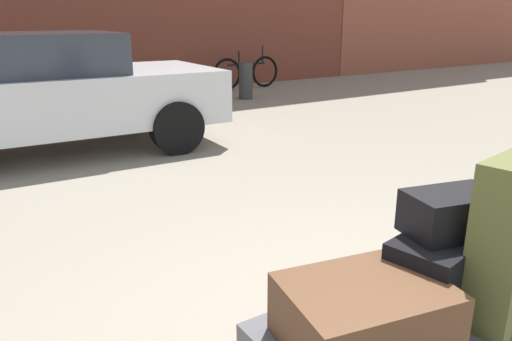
{
  "coord_description": "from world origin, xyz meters",
  "views": [
    {
      "loc": [
        -1.55,
        -1.18,
        1.59
      ],
      "look_at": [
        0.0,
        1.2,
        0.69
      ],
      "focal_mm": 34.17,
      "sensor_mm": 36.0,
      "label": 1
    }
  ],
  "objects_px": {
    "bollard_kerb_mid": "(246,81)",
    "parked_car": "(29,91)",
    "bicycle_leaning": "(247,72)",
    "suitcase_olive_center": "(510,242)",
    "duffel_bag_black_front_left": "(445,266)",
    "duffel_bag_black_topmost_pile": "(452,213)",
    "bollard_kerb_near": "(176,86)",
    "luggage_cart": "(404,330)",
    "suitcase_brown_front_right": "(364,315)"
  },
  "relations": [
    {
      "from": "duffel_bag_black_topmost_pile",
      "to": "suitcase_olive_center",
      "type": "bearing_deg",
      "value": -56.84
    },
    {
      "from": "luggage_cart",
      "to": "duffel_bag_black_front_left",
      "type": "relative_size",
      "value": 2.1
    },
    {
      "from": "duffel_bag_black_front_left",
      "to": "bollard_kerb_near",
      "type": "distance_m",
      "value": 7.47
    },
    {
      "from": "duffel_bag_black_front_left",
      "to": "suitcase_brown_front_right",
      "type": "height_order",
      "value": "duffel_bag_black_front_left"
    },
    {
      "from": "duffel_bag_black_topmost_pile",
      "to": "bicycle_leaning",
      "type": "xyz_separation_m",
      "value": [
        4.22,
        8.49,
        -0.39
      ]
    },
    {
      "from": "bollard_kerb_near",
      "to": "bollard_kerb_mid",
      "type": "distance_m",
      "value": 1.53
    },
    {
      "from": "bicycle_leaning",
      "to": "bollard_kerb_mid",
      "type": "bearing_deg",
      "value": -122.54
    },
    {
      "from": "bollard_kerb_mid",
      "to": "duffel_bag_black_front_left",
      "type": "bearing_deg",
      "value": -115.29
    },
    {
      "from": "bollard_kerb_near",
      "to": "duffel_bag_black_front_left",
      "type": "bearing_deg",
      "value": -104.65
    },
    {
      "from": "suitcase_olive_center",
      "to": "bollard_kerb_near",
      "type": "height_order",
      "value": "suitcase_olive_center"
    },
    {
      "from": "suitcase_olive_center",
      "to": "bollard_kerb_mid",
      "type": "height_order",
      "value": "suitcase_olive_center"
    },
    {
      "from": "suitcase_brown_front_right",
      "to": "parked_car",
      "type": "relative_size",
      "value": 0.14
    },
    {
      "from": "luggage_cart",
      "to": "bollard_kerb_mid",
      "type": "height_order",
      "value": "bollard_kerb_mid"
    },
    {
      "from": "bicycle_leaning",
      "to": "suitcase_olive_center",
      "type": "bearing_deg",
      "value": -115.4
    },
    {
      "from": "luggage_cart",
      "to": "duffel_bag_black_topmost_pile",
      "type": "bearing_deg",
      "value": 1.47
    },
    {
      "from": "suitcase_brown_front_right",
      "to": "bollard_kerb_mid",
      "type": "relative_size",
      "value": 0.86
    },
    {
      "from": "bicycle_leaning",
      "to": "bollard_kerb_mid",
      "type": "xyz_separation_m",
      "value": [
        -0.8,
        -1.26,
        -0.01
      ]
    },
    {
      "from": "duffel_bag_black_topmost_pile",
      "to": "parked_car",
      "type": "relative_size",
      "value": 0.09
    },
    {
      "from": "duffel_bag_black_topmost_pile",
      "to": "bollard_kerb_near",
      "type": "bearing_deg",
      "value": 89.19
    },
    {
      "from": "suitcase_olive_center",
      "to": "bicycle_leaning",
      "type": "xyz_separation_m",
      "value": [
        4.14,
        8.71,
        -0.33
      ]
    },
    {
      "from": "bicycle_leaning",
      "to": "bollard_kerb_mid",
      "type": "distance_m",
      "value": 1.5
    },
    {
      "from": "duffel_bag_black_topmost_pile",
      "to": "parked_car",
      "type": "distance_m",
      "value": 5.14
    },
    {
      "from": "suitcase_brown_front_right",
      "to": "duffel_bag_black_topmost_pile",
      "type": "bearing_deg",
      "value": 14.94
    },
    {
      "from": "parked_car",
      "to": "bollard_kerb_near",
      "type": "height_order",
      "value": "parked_car"
    },
    {
      "from": "duffel_bag_black_front_left",
      "to": "suitcase_brown_front_right",
      "type": "relative_size",
      "value": 0.99
    },
    {
      "from": "duffel_bag_black_front_left",
      "to": "parked_car",
      "type": "height_order",
      "value": "parked_car"
    },
    {
      "from": "parked_car",
      "to": "bollard_kerb_mid",
      "type": "bearing_deg",
      "value": 26.62
    },
    {
      "from": "duffel_bag_black_front_left",
      "to": "bicycle_leaning",
      "type": "height_order",
      "value": "bicycle_leaning"
    },
    {
      "from": "bollard_kerb_near",
      "to": "duffel_bag_black_topmost_pile",
      "type": "bearing_deg",
      "value": -104.65
    },
    {
      "from": "suitcase_olive_center",
      "to": "bicycle_leaning",
      "type": "bearing_deg",
      "value": 54.73
    },
    {
      "from": "suitcase_olive_center",
      "to": "suitcase_brown_front_right",
      "type": "bearing_deg",
      "value": 153.02
    },
    {
      "from": "duffel_bag_black_topmost_pile",
      "to": "bollard_kerb_near",
      "type": "relative_size",
      "value": 0.56
    },
    {
      "from": "suitcase_olive_center",
      "to": "bollard_kerb_near",
      "type": "distance_m",
      "value": 7.68
    },
    {
      "from": "duffel_bag_black_front_left",
      "to": "bicycle_leaning",
      "type": "xyz_separation_m",
      "value": [
        4.22,
        8.49,
        -0.13
      ]
    },
    {
      "from": "suitcase_brown_front_right",
      "to": "bollard_kerb_mid",
      "type": "xyz_separation_m",
      "value": [
        3.96,
        7.26,
        -0.11
      ]
    },
    {
      "from": "bicycle_leaning",
      "to": "luggage_cart",
      "type": "bearing_deg",
      "value": -117.76
    },
    {
      "from": "bicycle_leaning",
      "to": "bollard_kerb_near",
      "type": "distance_m",
      "value": 2.65
    },
    {
      "from": "suitcase_olive_center",
      "to": "parked_car",
      "type": "xyz_separation_m",
      "value": [
        -1.0,
        5.28,
        0.06
      ]
    },
    {
      "from": "duffel_bag_black_topmost_pile",
      "to": "bollard_kerb_near",
      "type": "height_order",
      "value": "duffel_bag_black_topmost_pile"
    },
    {
      "from": "suitcase_brown_front_right",
      "to": "suitcase_olive_center",
      "type": "relative_size",
      "value": 0.87
    },
    {
      "from": "luggage_cart",
      "to": "suitcase_olive_center",
      "type": "distance_m",
      "value": 0.59
    },
    {
      "from": "duffel_bag_black_front_left",
      "to": "bicycle_leaning",
      "type": "bearing_deg",
      "value": 52.75
    },
    {
      "from": "luggage_cart",
      "to": "duffel_bag_black_topmost_pile",
      "type": "distance_m",
      "value": 0.56
    },
    {
      "from": "bollard_kerb_near",
      "to": "parked_car",
      "type": "bearing_deg",
      "value": -142.28
    },
    {
      "from": "bicycle_leaning",
      "to": "bollard_kerb_near",
      "type": "xyz_separation_m",
      "value": [
        -2.33,
        -1.26,
        -0.01
      ]
    },
    {
      "from": "duffel_bag_black_front_left",
      "to": "duffel_bag_black_topmost_pile",
      "type": "relative_size",
      "value": 1.52
    },
    {
      "from": "duffel_bag_black_front_left",
      "to": "bollard_kerb_near",
      "type": "xyz_separation_m",
      "value": [
        1.89,
        7.23,
        -0.14
      ]
    },
    {
      "from": "suitcase_brown_front_right",
      "to": "bollard_kerb_near",
      "type": "relative_size",
      "value": 0.86
    },
    {
      "from": "duffel_bag_black_front_left",
      "to": "bollard_kerb_mid",
      "type": "bearing_deg",
      "value": 53.9
    },
    {
      "from": "bollard_kerb_mid",
      "to": "parked_car",
      "type": "bearing_deg",
      "value": -153.38
    }
  ]
}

